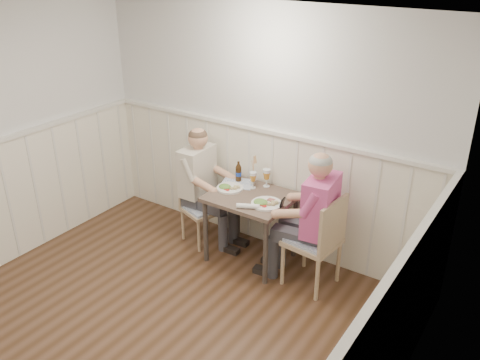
{
  "coord_description": "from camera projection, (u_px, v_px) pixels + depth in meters",
  "views": [
    {
      "loc": [
        2.59,
        -2.05,
        3.07
      ],
      "look_at": [
        0.12,
        1.64,
        1.0
      ],
      "focal_mm": 38.0,
      "sensor_mm": 36.0,
      "label": 1
    }
  ],
  "objects": [
    {
      "name": "ground_plane",
      "position": [
        116.0,
        358.0,
        4.14
      ],
      "size": [
        4.5,
        4.5,
        0.0
      ],
      "primitive_type": "plane",
      "color": "#442B18"
    },
    {
      "name": "wainscot",
      "position": [
        167.0,
        248.0,
        4.37
      ],
      "size": [
        4.0,
        4.49,
        1.34
      ],
      "color": "white",
      "rests_on": "ground"
    },
    {
      "name": "dining_table",
      "position": [
        251.0,
        205.0,
        5.2
      ],
      "size": [
        0.83,
        0.7,
        0.75
      ],
      "color": "#51433B",
      "rests_on": "ground"
    },
    {
      "name": "rolled_napkin",
      "position": [
        248.0,
        206.0,
        4.89
      ],
      "size": [
        0.22,
        0.14,
        0.05
      ],
      "color": "white",
      "rests_on": "dining_table"
    },
    {
      "name": "grass_vase",
      "position": [
        253.0,
        171.0,
        5.32
      ],
      "size": [
        0.04,
        0.04,
        0.35
      ],
      "color": "silver",
      "rests_on": "dining_table"
    },
    {
      "name": "room_shell",
      "position": [
        93.0,
        191.0,
        3.5
      ],
      "size": [
        4.04,
        4.54,
        2.6
      ],
      "color": "silver",
      "rests_on": "ground"
    },
    {
      "name": "beer_glass_a",
      "position": [
        267.0,
        175.0,
        5.28
      ],
      "size": [
        0.08,
        0.08,
        0.2
      ],
      "color": "silver",
      "rests_on": "dining_table"
    },
    {
      "name": "plate_diner",
      "position": [
        228.0,
        187.0,
        5.28
      ],
      "size": [
        0.28,
        0.28,
        0.07
      ],
      "color": "white",
      "rests_on": "dining_table"
    },
    {
      "name": "beer_glass_b",
      "position": [
        253.0,
        177.0,
        5.26
      ],
      "size": [
        0.07,
        0.07,
        0.18
      ],
      "color": "silver",
      "rests_on": "dining_table"
    },
    {
      "name": "chair_left",
      "position": [
        200.0,
        204.0,
        5.64
      ],
      "size": [
        0.49,
        0.49,
        0.82
      ],
      "color": "#9E805A",
      "rests_on": "ground"
    },
    {
      "name": "chair_right",
      "position": [
        318.0,
        239.0,
        4.81
      ],
      "size": [
        0.5,
        0.5,
        0.97
      ],
      "color": "#9E805A",
      "rests_on": "ground"
    },
    {
      "name": "gingham_mat",
      "position": [
        238.0,
        183.0,
        5.4
      ],
      "size": [
        0.4,
        0.36,
        0.01
      ],
      "color": "#5F74A5",
      "rests_on": "dining_table"
    },
    {
      "name": "plate_man",
      "position": [
        265.0,
        202.0,
        4.96
      ],
      "size": [
        0.31,
        0.31,
        0.08
      ],
      "color": "white",
      "rests_on": "dining_table"
    },
    {
      "name": "beer_bottle",
      "position": [
        239.0,
        173.0,
        5.42
      ],
      "size": [
        0.06,
        0.06,
        0.23
      ],
      "color": "#301E0D",
      "rests_on": "dining_table"
    },
    {
      "name": "diner_cream",
      "position": [
        201.0,
        193.0,
        5.62
      ],
      "size": [
        0.62,
        0.43,
        1.34
      ],
      "color": "#3F3F47",
      "rests_on": "ground"
    },
    {
      "name": "man_in_pink",
      "position": [
        314.0,
        230.0,
        4.84
      ],
      "size": [
        0.69,
        0.48,
        1.41
      ],
      "color": "#3F3F47",
      "rests_on": "ground"
    }
  ]
}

